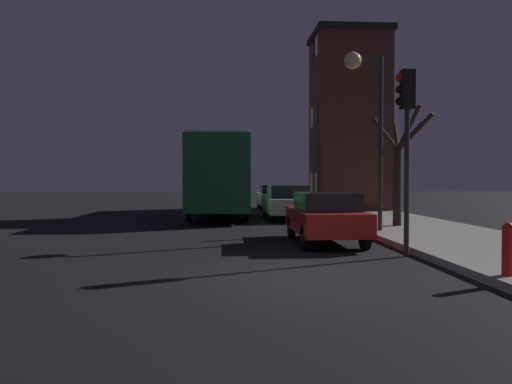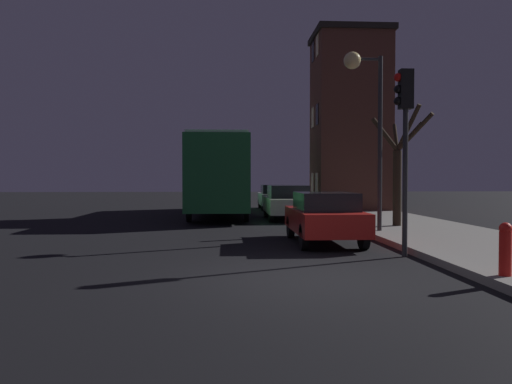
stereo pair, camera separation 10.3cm
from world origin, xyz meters
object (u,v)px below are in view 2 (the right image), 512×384
object	(u,v)px
traffic_light	(404,123)
bus	(219,171)
car_mid_lane	(287,202)
streetlamp	(364,93)
fire_hydrant	(505,248)
car_near_lane	(324,216)
bare_tree	(400,166)
car_far_lane	(275,197)

from	to	relation	value
traffic_light	bus	bearing A→B (deg)	108.34
car_mid_lane	streetlamp	bearing A→B (deg)	-75.41
bus	fire_hydrant	distance (m)	17.35
traffic_light	car_near_lane	xyz separation A→B (m)	(-1.36, 2.48, -2.33)
bus	car_mid_lane	bearing A→B (deg)	-43.45
bare_tree	fire_hydrant	bearing A→B (deg)	-98.37
fire_hydrant	car_mid_lane	bearing A→B (deg)	98.49
car_mid_lane	traffic_light	bearing A→B (deg)	-82.40
bus	bare_tree	bearing A→B (deg)	-50.07
traffic_light	car_far_lane	distance (m)	18.11
streetlamp	fire_hydrant	size ratio (longest dim) A/B	6.20
streetlamp	car_near_lane	bearing A→B (deg)	-131.82
bare_tree	car_near_lane	bearing A→B (deg)	-134.98
bus	streetlamp	bearing A→B (deg)	-62.95
streetlamp	bare_tree	distance (m)	3.20
bus	car_near_lane	xyz separation A→B (m)	(3.09, -10.93, -1.43)
car_near_lane	fire_hydrant	distance (m)	5.93
bus	car_far_lane	world-z (taller)	bus
car_near_lane	car_far_lane	distance (m)	15.44
bare_tree	car_near_lane	size ratio (longest dim) A/B	1.02
streetlamp	car_far_lane	world-z (taller)	streetlamp
streetlamp	bare_tree	xyz separation A→B (m)	(1.71, 1.53, -2.23)
traffic_light	car_mid_lane	size ratio (longest dim) A/B	1.05
bare_tree	fire_hydrant	world-z (taller)	bare_tree
bus	car_mid_lane	size ratio (longest dim) A/B	2.85
traffic_light	bare_tree	size ratio (longest dim) A/B	1.04
car_mid_lane	fire_hydrant	distance (m)	13.79
traffic_light	car_near_lane	world-z (taller)	traffic_light
fire_hydrant	traffic_light	bearing A→B (deg)	101.49
car_mid_lane	fire_hydrant	bearing A→B (deg)	-81.51
car_mid_lane	bare_tree	bearing A→B (deg)	-54.85
car_mid_lane	car_far_lane	world-z (taller)	car_mid_lane
streetlamp	car_near_lane	world-z (taller)	streetlamp
bare_tree	car_far_lane	size ratio (longest dim) A/B	1.04
car_far_lane	bus	bearing A→B (deg)	-125.71
bare_tree	fire_hydrant	size ratio (longest dim) A/B	4.59
traffic_light	bus	world-z (taller)	traffic_light
streetlamp	traffic_light	bearing A→B (deg)	-93.09
car_mid_lane	fire_hydrant	world-z (taller)	car_mid_lane
streetlamp	traffic_light	size ratio (longest dim) A/B	1.30
traffic_light	bare_tree	world-z (taller)	bare_tree
bare_tree	car_near_lane	distance (m)	4.90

